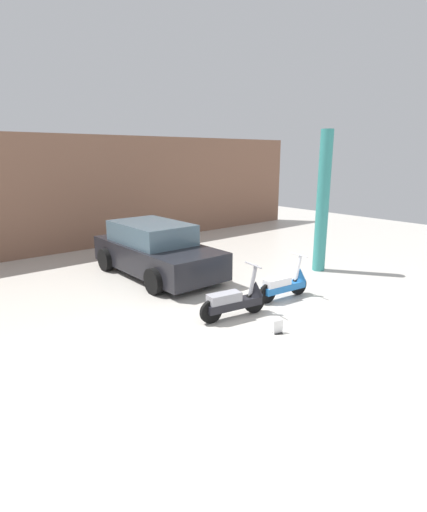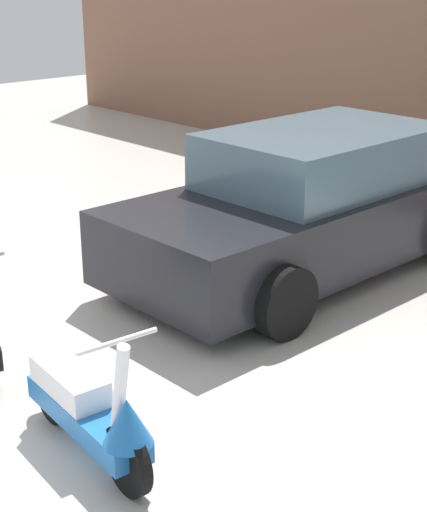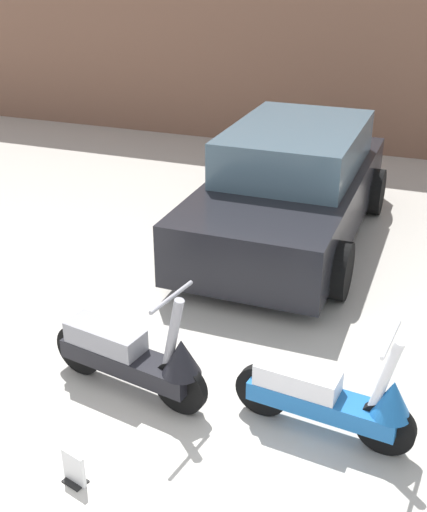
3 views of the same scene
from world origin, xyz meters
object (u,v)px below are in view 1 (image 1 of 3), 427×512
Objects in this scene: scooter_front_right at (286,283)px; support_column_side at (323,202)px; placard_near_left_scooter at (278,328)px; car_rear_left at (156,250)px; scooter_front_left at (236,300)px.

scooter_front_right is 3.09m from support_column_side.
support_column_side is (4.06, 2.02, 1.81)m from placard_near_left_scooter.
support_column_side is (2.50, 0.89, 1.57)m from scooter_front_right.
support_column_side is at bearing 55.06° from car_rear_left.
support_column_side is at bearing 25.49° from scooter_front_right.
scooter_front_left is 1.06× the size of scooter_front_right.
scooter_front_right is (1.62, 0.07, -0.02)m from scooter_front_left.
placard_near_left_scooter is at bearing -3.63° from car_rear_left.
placard_near_left_scooter is at bearing -153.57° from support_column_side.
scooter_front_right is 1.93m from placard_near_left_scooter.
scooter_front_left is 4.51m from support_column_side.
scooter_front_left is at bearing -5.72° from car_rear_left.
car_rear_left is at bearing 115.48° from scooter_front_right.
placard_near_left_scooter is at bearing -76.84° from scooter_front_left.
placard_near_left_scooter is 4.88m from support_column_side.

